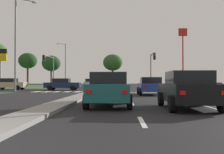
{
  "coord_description": "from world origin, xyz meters",
  "views": [
    {
      "loc": [
        2.89,
        -3.69,
        1.16
      ],
      "look_at": [
        1.87,
        27.93,
        1.68
      ],
      "focal_mm": 41.7,
      "sensor_mm": 36.0,
      "label": 1
    }
  ],
  "objects_px": {
    "car_grey_second": "(98,83)",
    "fuel_price_totem": "(1,60)",
    "car_black_sixth": "(188,90)",
    "pedestrian_at_median": "(104,81)",
    "street_lamp_second": "(17,40)",
    "car_silver_fourth": "(90,83)",
    "treeline_fourth": "(113,63)",
    "car_teal_near": "(109,89)",
    "car_blue_third": "(150,86)",
    "traffic_signal_far_right": "(152,64)",
    "fastfood_pole_sign": "(183,44)",
    "car_maroon_fifth": "(202,84)",
    "treeline_third": "(51,63)",
    "treeline_second": "(28,61)",
    "street_lamp_third": "(65,63)",
    "car_navy_seventh": "(62,84)",
    "car_beige_eighth": "(10,84)",
    "traffic_signal_far_left": "(50,65)"
  },
  "relations": [
    {
      "from": "traffic_signal_far_right",
      "to": "fastfood_pole_sign",
      "type": "height_order",
      "value": "fastfood_pole_sign"
    },
    {
      "from": "street_lamp_third",
      "to": "treeline_second",
      "type": "height_order",
      "value": "street_lamp_third"
    },
    {
      "from": "pedestrian_at_median",
      "to": "treeline_second",
      "type": "relative_size",
      "value": 0.22
    },
    {
      "from": "car_teal_near",
      "to": "car_navy_seventh",
      "type": "bearing_deg",
      "value": 108.2
    },
    {
      "from": "traffic_signal_far_left",
      "to": "pedestrian_at_median",
      "type": "bearing_deg",
      "value": 47.75
    },
    {
      "from": "car_silver_fourth",
      "to": "treeline_third",
      "type": "distance_m",
      "value": 19.05
    },
    {
      "from": "car_blue_third",
      "to": "fuel_price_totem",
      "type": "height_order",
      "value": "fuel_price_totem"
    },
    {
      "from": "street_lamp_second",
      "to": "fuel_price_totem",
      "type": "distance_m",
      "value": 11.53
    },
    {
      "from": "fuel_price_totem",
      "to": "treeline_second",
      "type": "bearing_deg",
      "value": 101.46
    },
    {
      "from": "traffic_signal_far_right",
      "to": "fuel_price_totem",
      "type": "xyz_separation_m",
      "value": [
        -22.47,
        -0.65,
        0.65
      ]
    },
    {
      "from": "pedestrian_at_median",
      "to": "treeline_third",
      "type": "relative_size",
      "value": 0.25
    },
    {
      "from": "car_black_sixth",
      "to": "pedestrian_at_median",
      "type": "height_order",
      "value": "pedestrian_at_median"
    },
    {
      "from": "street_lamp_second",
      "to": "treeline_fourth",
      "type": "bearing_deg",
      "value": 75.53
    },
    {
      "from": "car_blue_third",
      "to": "treeline_fourth",
      "type": "relative_size",
      "value": 0.54
    },
    {
      "from": "car_blue_third",
      "to": "car_silver_fourth",
      "type": "height_order",
      "value": "car_silver_fourth"
    },
    {
      "from": "car_silver_fourth",
      "to": "car_navy_seventh",
      "type": "relative_size",
      "value": 0.92
    },
    {
      "from": "car_maroon_fifth",
      "to": "treeline_third",
      "type": "height_order",
      "value": "treeline_third"
    },
    {
      "from": "fastfood_pole_sign",
      "to": "car_maroon_fifth",
      "type": "bearing_deg",
      "value": -97.66
    },
    {
      "from": "street_lamp_second",
      "to": "car_black_sixth",
      "type": "bearing_deg",
      "value": -50.59
    },
    {
      "from": "car_navy_seventh",
      "to": "treeline_third",
      "type": "bearing_deg",
      "value": -162.18
    },
    {
      "from": "car_teal_near",
      "to": "treeline_second",
      "type": "bearing_deg",
      "value": 113.53
    },
    {
      "from": "car_navy_seventh",
      "to": "street_lamp_second",
      "type": "relative_size",
      "value": 0.43
    },
    {
      "from": "pedestrian_at_median",
      "to": "street_lamp_second",
      "type": "bearing_deg",
      "value": 169.11
    },
    {
      "from": "car_grey_second",
      "to": "fuel_price_totem",
      "type": "xyz_separation_m",
      "value": [
        -12.6,
        -21.11,
        3.58
      ]
    },
    {
      "from": "street_lamp_third",
      "to": "car_silver_fourth",
      "type": "bearing_deg",
      "value": -52.32
    },
    {
      "from": "street_lamp_third",
      "to": "treeline_third",
      "type": "distance_m",
      "value": 8.01
    },
    {
      "from": "car_black_sixth",
      "to": "fastfood_pole_sign",
      "type": "distance_m",
      "value": 45.96
    },
    {
      "from": "street_lamp_third",
      "to": "treeline_fourth",
      "type": "relative_size",
      "value": 1.14
    },
    {
      "from": "street_lamp_third",
      "to": "car_teal_near",
      "type": "bearing_deg",
      "value": -75.12
    },
    {
      "from": "traffic_signal_far_right",
      "to": "fastfood_pole_sign",
      "type": "distance_m",
      "value": 19.21
    },
    {
      "from": "car_blue_third",
      "to": "pedestrian_at_median",
      "type": "height_order",
      "value": "pedestrian_at_median"
    },
    {
      "from": "traffic_signal_far_left",
      "to": "street_lamp_second",
      "type": "relative_size",
      "value": 0.52
    },
    {
      "from": "traffic_signal_far_left",
      "to": "treeline_second",
      "type": "distance_m",
      "value": 28.46
    },
    {
      "from": "car_teal_near",
      "to": "car_blue_third",
      "type": "relative_size",
      "value": 1.06
    },
    {
      "from": "car_silver_fourth",
      "to": "treeline_fourth",
      "type": "height_order",
      "value": "treeline_fourth"
    },
    {
      "from": "car_silver_fourth",
      "to": "treeline_third",
      "type": "xyz_separation_m",
      "value": [
        -11.03,
        14.84,
        4.57
      ]
    },
    {
      "from": "street_lamp_second",
      "to": "car_silver_fourth",
      "type": "bearing_deg",
      "value": 70.78
    },
    {
      "from": "traffic_signal_far_right",
      "to": "street_lamp_third",
      "type": "relative_size",
      "value": 0.59
    },
    {
      "from": "treeline_fourth",
      "to": "car_maroon_fifth",
      "type": "bearing_deg",
      "value": -69.68
    },
    {
      "from": "treeline_second",
      "to": "traffic_signal_far_right",
      "type": "bearing_deg",
      "value": -42.1
    },
    {
      "from": "street_lamp_third",
      "to": "fuel_price_totem",
      "type": "height_order",
      "value": "street_lamp_third"
    },
    {
      "from": "car_grey_second",
      "to": "car_blue_third",
      "type": "height_order",
      "value": "car_grey_second"
    },
    {
      "from": "car_blue_third",
      "to": "street_lamp_second",
      "type": "relative_size",
      "value": 0.41
    },
    {
      "from": "car_teal_near",
      "to": "traffic_signal_far_right",
      "type": "relative_size",
      "value": 0.83
    },
    {
      "from": "pedestrian_at_median",
      "to": "car_beige_eighth",
      "type": "bearing_deg",
      "value": 148.76
    },
    {
      "from": "car_grey_second",
      "to": "street_lamp_second",
      "type": "relative_size",
      "value": 0.41
    },
    {
      "from": "car_teal_near",
      "to": "street_lamp_third",
      "type": "bearing_deg",
      "value": 104.88
    },
    {
      "from": "street_lamp_second",
      "to": "treeline_fourth",
      "type": "relative_size",
      "value": 1.31
    },
    {
      "from": "street_lamp_third",
      "to": "car_navy_seventh",
      "type": "bearing_deg",
      "value": -78.52
    },
    {
      "from": "treeline_second",
      "to": "street_lamp_second",
      "type": "bearing_deg",
      "value": -71.91
    }
  ]
}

